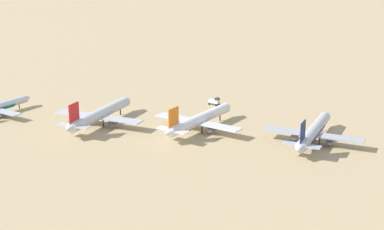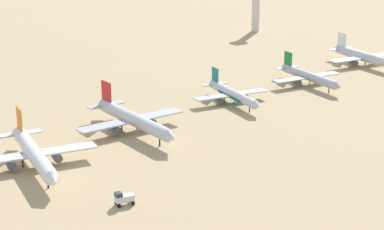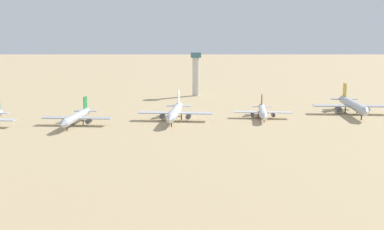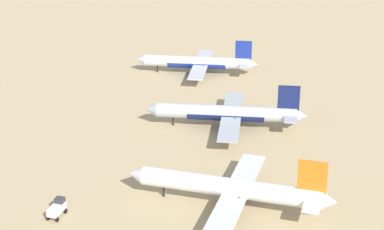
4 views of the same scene
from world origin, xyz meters
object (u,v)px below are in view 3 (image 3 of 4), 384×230
at_px(parked_jet_7, 263,112).
at_px(parked_jet_8, 353,105).
at_px(parked_jet_5, 76,117).
at_px(control_tower, 196,72).
at_px(parked_jet_6, 175,112).

relative_size(parked_jet_7, parked_jet_8, 0.72).
bearing_deg(parked_jet_7, parked_jet_5, -81.31).
bearing_deg(parked_jet_8, control_tower, -135.63).
bearing_deg(parked_jet_6, control_tower, 170.58).
height_order(parked_jet_6, parked_jet_8, parked_jet_8).
distance_m(parked_jet_6, parked_jet_8, 100.18).
relative_size(parked_jet_6, control_tower, 1.53).
height_order(parked_jet_7, control_tower, control_tower).
xyz_separation_m(parked_jet_8, control_tower, (-84.20, -82.36, 12.06)).
bearing_deg(control_tower, parked_jet_5, -30.72).
height_order(parked_jet_5, parked_jet_6, parked_jet_6).
xyz_separation_m(parked_jet_7, control_tower, (-94.91, -29.88, 13.57)).
height_order(parked_jet_8, control_tower, control_tower).
bearing_deg(parked_jet_5, control_tower, 149.28).
bearing_deg(parked_jet_7, parked_jet_6, -83.85).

